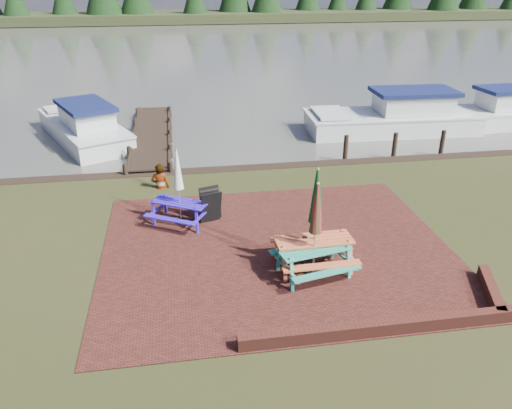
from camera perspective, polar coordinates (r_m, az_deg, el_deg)
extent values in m
plane|color=#242C10|center=(12.28, 3.35, -7.53)|extent=(120.00, 120.00, 0.00)
cube|color=#3A1812|center=(13.10, 2.42, -5.16)|extent=(9.00, 7.50, 0.02)
cube|color=#4C1E16|center=(10.61, 14.63, -13.46)|extent=(6.00, 0.22, 0.30)
cube|color=#4C1E16|center=(12.43, 25.28, -8.98)|extent=(0.82, 1.77, 0.30)
cube|color=#44423A|center=(47.58, -6.54, 17.14)|extent=(120.00, 60.00, 0.02)
cube|color=black|center=(76.34, -7.87, 20.49)|extent=(120.00, 10.00, 1.20)
cube|color=#2B8B71|center=(11.82, 6.68, -5.08)|extent=(1.81, 1.01, 0.04)
cube|color=#2B8B71|center=(11.49, 8.11, -7.78)|extent=(1.72, 0.59, 0.04)
cube|color=#2B8B71|center=(12.45, 5.24, -4.79)|extent=(1.72, 0.59, 0.04)
cube|color=#2B8B71|center=(11.71, 3.35, -7.27)|extent=(0.39, 1.47, 0.70)
cube|color=#2B8B71|center=(12.33, 9.67, -5.82)|extent=(0.39, 1.47, 0.70)
cylinder|color=black|center=(12.16, 6.53, -7.75)|extent=(0.34, 0.34, 0.10)
cylinder|color=#B2B2B7|center=(11.58, 6.80, -3.01)|extent=(0.03, 0.03, 2.38)
cone|color=maroon|center=(11.32, 6.95, -0.47)|extent=(0.30, 0.30, 1.19)
cube|color=#CF5D35|center=(12.08, 6.65, -4.03)|extent=(1.88, 0.77, 0.04)
cube|color=#CF5D35|center=(11.66, 7.57, -6.98)|extent=(1.87, 0.29, 0.04)
cube|color=#CF5D35|center=(12.81, 5.69, -3.69)|extent=(1.87, 0.29, 0.04)
cube|color=#CF5D35|center=(12.08, 2.87, -5.97)|extent=(0.12, 1.62, 0.77)
cube|color=#CF5D35|center=(12.51, 10.13, -5.19)|extent=(0.12, 1.62, 0.77)
cylinder|color=black|center=(12.44, 6.49, -6.90)|extent=(0.37, 0.37, 0.10)
cylinder|color=#B2B2B7|center=(11.83, 6.78, -1.80)|extent=(0.04, 0.04, 2.59)
cone|color=#0F3715|center=(11.56, 6.93, 0.94)|extent=(0.33, 0.33, 1.29)
cube|color=#3019BF|center=(14.31, -8.70, 0.24)|extent=(1.70, 1.34, 0.04)
cube|color=#3019BF|center=(13.95, -9.83, -1.70)|extent=(1.49, 0.99, 0.04)
cube|color=#3019BF|center=(14.89, -7.51, 0.26)|extent=(1.49, 0.99, 0.04)
cube|color=#3019BF|center=(14.78, -10.97, -0.50)|extent=(0.76, 1.23, 0.66)
cube|color=#3019BF|center=(14.14, -6.16, -1.39)|extent=(0.76, 1.23, 0.66)
cylinder|color=black|center=(14.57, -8.54, -1.94)|extent=(0.32, 0.32, 0.09)
cylinder|color=#B2B2B7|center=(14.12, -8.82, 1.91)|extent=(0.03, 0.03, 2.22)
cone|color=silver|center=(13.92, -8.96, 3.92)|extent=(0.28, 0.28, 1.11)
cube|color=black|center=(14.26, -5.15, -0.37)|extent=(0.65, 0.41, 0.98)
cube|color=black|center=(14.55, -5.25, 0.18)|extent=(0.65, 0.41, 0.98)
cube|color=black|center=(14.21, -5.28, 1.63)|extent=(0.59, 0.22, 0.03)
cube|color=black|center=(22.55, -11.82, 7.95)|extent=(1.60, 9.00, 0.06)
cube|color=black|center=(22.59, -13.75, 7.92)|extent=(0.08, 9.00, 0.08)
cube|color=black|center=(22.51, -9.91, 8.21)|extent=(0.08, 9.00, 0.08)
cylinder|color=black|center=(18.44, -14.62, 3.00)|extent=(0.16, 0.16, 1.00)
cylinder|color=black|center=(18.34, -9.65, 3.36)|extent=(0.16, 0.16, 1.00)
cube|color=beige|center=(23.44, -19.05, 7.74)|extent=(4.83, 6.96, 0.95)
cube|color=beige|center=(23.30, -19.22, 8.89)|extent=(4.92, 7.10, 0.08)
cube|color=beige|center=(22.44, -18.81, 9.56)|extent=(2.65, 3.21, 0.80)
cube|color=#111840|center=(22.33, -18.98, 10.68)|extent=(2.98, 3.65, 0.17)
cube|color=beige|center=(25.65, -20.85, 10.34)|extent=(2.25, 1.89, 0.09)
cube|color=beige|center=(24.12, 15.19, 8.77)|extent=(7.77, 2.95, 1.02)
cube|color=beige|center=(23.98, 15.33, 9.99)|extent=(7.92, 3.01, 0.08)
cube|color=beige|center=(24.22, 17.53, 11.07)|extent=(3.29, 2.04, 0.87)
cube|color=#111840|center=(24.11, 17.68, 12.20)|extent=(3.76, 2.27, 0.18)
cube|color=beige|center=(23.02, 8.51, 10.33)|extent=(1.47, 2.31, 0.10)
cube|color=beige|center=(26.68, 25.36, 8.74)|extent=(6.43, 2.63, 0.97)
cube|color=beige|center=(26.56, 25.56, 9.77)|extent=(6.56, 2.69, 0.08)
cube|color=beige|center=(26.93, 27.04, 10.70)|extent=(2.75, 1.77, 0.82)
cube|color=#111840|center=(26.84, 27.24, 11.66)|extent=(3.13, 1.98, 0.17)
cube|color=beige|center=(25.14, 21.22, 10.07)|extent=(1.26, 1.97, 0.10)
imported|color=gray|center=(16.73, -11.05, 4.52)|extent=(0.67, 0.49, 1.69)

